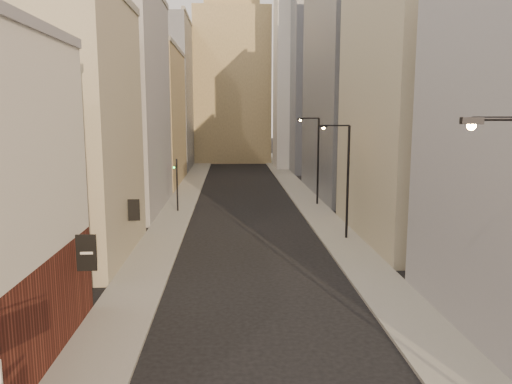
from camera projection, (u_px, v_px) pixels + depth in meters
The scene contains 14 objects.
sidewalk_left at pixel (190, 188), 61.04m from camera, with size 3.00×140.00×0.15m, color gray.
sidewalk_right at pixel (295, 187), 61.70m from camera, with size 3.00×140.00×0.15m, color gray.
left_bldg_beige at pixel (61, 132), 30.91m from camera, with size 8.00×12.00×16.00m, color tan.
left_bldg_grey at pixel (117, 104), 46.38m from camera, with size 8.00×16.00×20.00m, color gray.
left_bldg_tan at pixel (149, 118), 64.37m from camera, with size 8.00×18.00×17.00m, color #8E7A52.
left_bldg_wingrid at pixel (167, 96), 83.55m from camera, with size 8.00×20.00×24.00m, color gray.
right_bldg_beige at pixel (418, 101), 35.77m from camera, with size 8.00×16.00×20.00m, color tan.
right_bldg_wingrid at pixel (352, 78), 55.03m from camera, with size 8.00×20.00×26.00m, color gray.
highrise at pixel (349, 10), 80.98m from camera, with size 21.00×23.00×51.20m.
clock_tower at pixel (232, 68), 95.07m from camera, with size 14.00×14.00×44.90m.
white_tower at pixel (300, 55), 81.67m from camera, with size 8.00×8.00×41.50m.
streetlamp_mid at pixel (345, 175), 35.74m from camera, with size 2.19×0.24×8.34m.
streetlamp_far at pixel (316, 156), 49.26m from camera, with size 2.25×0.71×8.72m.
traffic_light_left at pixel (177, 177), 46.01m from camera, with size 0.54×0.42×5.00m.
Camera 1 is at (-1.49, -5.70, 9.14)m, focal length 35.00 mm.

